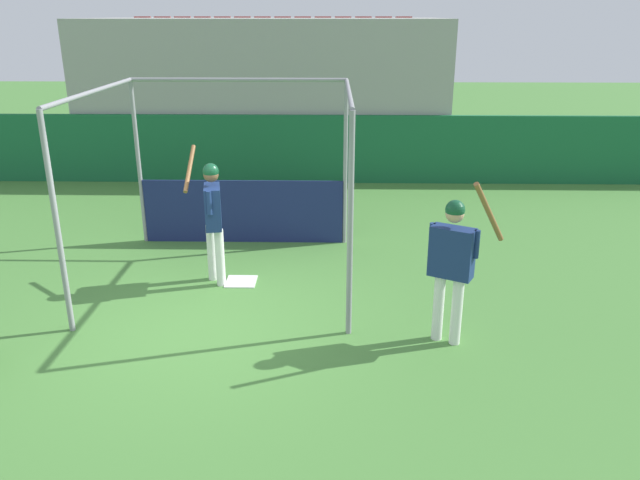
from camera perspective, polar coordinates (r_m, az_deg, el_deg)
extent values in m
plane|color=#477F38|center=(8.02, -11.08, -7.99)|extent=(60.00, 60.00, 0.00)
cube|color=#196038|center=(14.57, -5.48, 8.29)|extent=(24.00, 0.12, 1.56)
cube|color=#9E9E99|center=(16.43, -4.78, 13.26)|extent=(8.70, 4.00, 3.61)
cube|color=maroon|center=(15.69, -18.73, 11.26)|extent=(0.45, 0.40, 0.10)
cube|color=maroon|center=(15.83, -18.61, 12.19)|extent=(0.45, 0.06, 0.40)
cube|color=maroon|center=(15.51, -16.78, 11.37)|extent=(0.45, 0.40, 0.10)
cube|color=maroon|center=(15.65, -16.67, 12.31)|extent=(0.45, 0.06, 0.40)
cube|color=maroon|center=(15.35, -14.79, 11.48)|extent=(0.45, 0.40, 0.10)
cube|color=maroon|center=(15.50, -14.69, 12.42)|extent=(0.45, 0.06, 0.40)
cube|color=maroon|center=(15.22, -12.75, 11.57)|extent=(0.45, 0.40, 0.10)
cube|color=maroon|center=(15.36, -12.66, 12.52)|extent=(0.45, 0.06, 0.40)
cube|color=maroon|center=(15.09, -10.69, 11.65)|extent=(0.45, 0.40, 0.10)
cube|color=maroon|center=(15.24, -10.61, 12.60)|extent=(0.45, 0.06, 0.40)
cube|color=maroon|center=(14.99, -8.58, 11.71)|extent=(0.45, 0.40, 0.10)
cube|color=maroon|center=(15.14, -8.52, 12.67)|extent=(0.45, 0.06, 0.40)
cube|color=maroon|center=(14.91, -6.46, 11.76)|extent=(0.45, 0.40, 0.10)
cube|color=maroon|center=(15.06, -6.40, 12.73)|extent=(0.45, 0.06, 0.40)
cube|color=maroon|center=(14.85, -4.31, 11.80)|extent=(0.45, 0.40, 0.10)
cube|color=maroon|center=(15.00, -4.26, 12.76)|extent=(0.45, 0.06, 0.40)
cube|color=maroon|center=(14.81, -2.14, 11.81)|extent=(0.45, 0.40, 0.10)
cube|color=maroon|center=(14.96, -2.11, 12.78)|extent=(0.45, 0.06, 0.40)
cube|color=maroon|center=(14.79, 0.03, 11.82)|extent=(0.45, 0.40, 0.10)
cube|color=maroon|center=(14.93, 0.05, 12.79)|extent=(0.45, 0.06, 0.40)
cube|color=maroon|center=(14.79, 2.21, 11.80)|extent=(0.45, 0.40, 0.10)
cube|color=maroon|center=(14.93, 2.21, 12.77)|extent=(0.45, 0.06, 0.40)
cube|color=maroon|center=(14.81, 4.38, 11.77)|extent=(0.45, 0.40, 0.10)
cube|color=maroon|center=(14.95, 4.37, 12.74)|extent=(0.45, 0.06, 0.40)
cube|color=maroon|center=(14.85, 6.55, 11.72)|extent=(0.45, 0.40, 0.10)
cube|color=maroon|center=(14.99, 6.52, 12.69)|extent=(0.45, 0.06, 0.40)
cube|color=maroon|center=(14.91, 8.70, 11.66)|extent=(0.45, 0.40, 0.10)
cube|color=maroon|center=(15.05, 8.66, 12.62)|extent=(0.45, 0.06, 0.40)
cube|color=maroon|center=(16.39, -17.97, 13.09)|extent=(0.45, 0.40, 0.10)
cube|color=maroon|center=(16.54, -17.85, 13.96)|extent=(0.45, 0.06, 0.40)
cube|color=maroon|center=(16.22, -16.08, 13.22)|extent=(0.45, 0.40, 0.10)
cube|color=maroon|center=(16.37, -15.98, 14.09)|extent=(0.45, 0.06, 0.40)
cube|color=maroon|center=(16.07, -14.15, 13.33)|extent=(0.45, 0.40, 0.10)
cube|color=maroon|center=(16.22, -14.06, 14.21)|extent=(0.45, 0.06, 0.40)
cube|color=maroon|center=(15.94, -12.19, 13.43)|extent=(0.45, 0.40, 0.10)
cube|color=maroon|center=(16.09, -12.11, 14.32)|extent=(0.45, 0.06, 0.40)
cube|color=maroon|center=(15.82, -10.20, 13.51)|extent=(0.45, 0.40, 0.10)
cube|color=maroon|center=(15.98, -10.13, 14.41)|extent=(0.45, 0.06, 0.40)
cube|color=maroon|center=(15.73, -8.18, 13.58)|extent=(0.45, 0.40, 0.10)
cube|color=maroon|center=(15.88, -8.12, 14.48)|extent=(0.45, 0.06, 0.40)
cube|color=maroon|center=(15.65, -6.13, 13.64)|extent=(0.45, 0.40, 0.10)
cube|color=maroon|center=(15.80, -6.08, 14.54)|extent=(0.45, 0.06, 0.40)
cube|color=maroon|center=(15.59, -4.07, 13.67)|extent=(0.45, 0.40, 0.10)
cube|color=maroon|center=(15.74, -4.03, 14.58)|extent=(0.45, 0.06, 0.40)
cube|color=maroon|center=(15.55, -1.99, 13.69)|extent=(0.45, 0.40, 0.10)
cube|color=maroon|center=(15.71, -1.96, 14.60)|extent=(0.45, 0.06, 0.40)
cube|color=maroon|center=(15.53, 0.10, 13.70)|extent=(0.45, 0.40, 0.10)
cube|color=maroon|center=(15.69, 0.11, 14.60)|extent=(0.45, 0.06, 0.40)
cube|color=maroon|center=(15.53, 2.18, 13.68)|extent=(0.45, 0.40, 0.10)
cube|color=maroon|center=(15.68, 2.18, 14.59)|extent=(0.45, 0.06, 0.40)
cube|color=maroon|center=(15.55, 4.27, 13.65)|extent=(0.45, 0.40, 0.10)
cube|color=maroon|center=(15.70, 4.26, 14.56)|extent=(0.45, 0.06, 0.40)
cube|color=maroon|center=(15.59, 6.35, 13.60)|extent=(0.45, 0.40, 0.10)
cube|color=maroon|center=(15.74, 6.32, 14.51)|extent=(0.45, 0.06, 0.40)
cube|color=maroon|center=(15.64, 8.41, 13.54)|extent=(0.45, 0.40, 0.10)
cube|color=maroon|center=(15.80, 8.37, 14.44)|extent=(0.45, 0.06, 0.40)
cube|color=maroon|center=(17.11, -17.25, 14.77)|extent=(0.45, 0.40, 0.10)
cube|color=maroon|center=(17.26, -17.15, 15.59)|extent=(0.45, 0.06, 0.40)
cube|color=maroon|center=(16.95, -15.43, 14.90)|extent=(0.45, 0.40, 0.10)
cube|color=maroon|center=(17.11, -15.33, 15.72)|extent=(0.45, 0.06, 0.40)
cube|color=maroon|center=(16.81, -13.57, 15.02)|extent=(0.45, 0.40, 0.10)
cube|color=maroon|center=(16.96, -13.48, 15.85)|extent=(0.45, 0.06, 0.40)
cube|color=maroon|center=(16.68, -11.67, 15.12)|extent=(0.45, 0.40, 0.10)
cube|color=maroon|center=(16.84, -11.60, 15.95)|extent=(0.45, 0.06, 0.40)
cube|color=maroon|center=(16.57, -9.75, 15.21)|extent=(0.45, 0.40, 0.10)
cube|color=maroon|center=(16.73, -9.68, 16.05)|extent=(0.45, 0.06, 0.40)
cube|color=maroon|center=(16.48, -7.80, 15.28)|extent=(0.45, 0.40, 0.10)
cube|color=maroon|center=(16.64, -7.75, 16.12)|extent=(0.45, 0.06, 0.40)
cube|color=maroon|center=(16.40, -5.83, 15.34)|extent=(0.45, 0.40, 0.10)
cube|color=maroon|center=(16.56, -5.79, 16.18)|extent=(0.45, 0.06, 0.40)
cube|color=maroon|center=(16.35, -3.85, 15.38)|extent=(0.45, 0.40, 0.10)
cube|color=maroon|center=(16.51, -3.81, 16.22)|extent=(0.45, 0.06, 0.40)
cube|color=maroon|center=(16.31, -1.85, 15.40)|extent=(0.45, 0.40, 0.10)
cube|color=maroon|center=(16.47, -1.83, 16.25)|extent=(0.45, 0.06, 0.40)
cube|color=maroon|center=(16.29, 0.15, 15.40)|extent=(0.45, 0.40, 0.10)
cube|color=maroon|center=(16.45, 0.16, 16.25)|extent=(0.45, 0.06, 0.40)
cube|color=maroon|center=(16.29, 2.16, 15.39)|extent=(0.45, 0.40, 0.10)
cube|color=maroon|center=(16.45, 2.16, 16.24)|extent=(0.45, 0.06, 0.40)
cube|color=maroon|center=(16.31, 4.16, 15.36)|extent=(0.45, 0.40, 0.10)
cube|color=maroon|center=(16.47, 4.15, 16.21)|extent=(0.45, 0.06, 0.40)
cube|color=maroon|center=(16.34, 6.16, 15.31)|extent=(0.45, 0.40, 0.10)
cube|color=maroon|center=(16.50, 6.14, 16.16)|extent=(0.45, 0.06, 0.40)
cube|color=maroon|center=(16.40, 8.14, 15.24)|extent=(0.45, 0.40, 0.10)
cube|color=maroon|center=(16.56, 8.11, 16.09)|extent=(0.45, 0.06, 0.40)
cube|color=maroon|center=(17.85, -16.59, 16.31)|extent=(0.45, 0.40, 0.10)
cube|color=maroon|center=(18.01, -16.49, 17.08)|extent=(0.45, 0.06, 0.40)
cube|color=maroon|center=(17.69, -14.82, 16.44)|extent=(0.45, 0.40, 0.10)
cube|color=maroon|center=(17.86, -14.73, 17.22)|extent=(0.45, 0.06, 0.40)
cube|color=maroon|center=(17.55, -13.02, 16.56)|extent=(0.45, 0.40, 0.10)
cube|color=maroon|center=(17.72, -12.94, 17.34)|extent=(0.45, 0.06, 0.40)
cube|color=maroon|center=(17.43, -11.19, 16.67)|extent=(0.45, 0.40, 0.10)
cube|color=maroon|center=(17.60, -11.12, 17.45)|extent=(0.45, 0.06, 0.40)
cube|color=maroon|center=(17.33, -9.33, 16.76)|extent=(0.45, 0.40, 0.10)
cube|color=maroon|center=(17.49, -9.27, 17.54)|extent=(0.45, 0.06, 0.40)
cube|color=maroon|center=(17.24, -7.46, 16.83)|extent=(0.45, 0.40, 0.10)
cube|color=maroon|center=(17.41, -7.40, 17.62)|extent=(0.45, 0.06, 0.40)
cube|color=maroon|center=(17.17, -5.56, 16.89)|extent=(0.45, 0.40, 0.10)
cube|color=maroon|center=(17.34, -5.52, 17.68)|extent=(0.45, 0.06, 0.40)
cube|color=maroon|center=(17.11, -3.65, 16.93)|extent=(0.45, 0.40, 0.10)
cube|color=maroon|center=(17.28, -3.61, 17.72)|extent=(0.45, 0.06, 0.40)
cube|color=maroon|center=(17.08, -1.72, 16.95)|extent=(0.45, 0.40, 0.10)
cube|color=maroon|center=(17.25, -1.70, 17.75)|extent=(0.45, 0.06, 0.40)
cube|color=maroon|center=(17.06, 0.20, 16.96)|extent=(0.45, 0.40, 0.10)
cube|color=maroon|center=(17.23, 0.22, 17.75)|extent=(0.45, 0.06, 0.40)
cube|color=maroon|center=(17.06, 2.14, 16.95)|extent=(0.45, 0.40, 0.10)
cube|color=maroon|center=(17.23, 2.14, 17.74)|extent=(0.45, 0.06, 0.40)
cube|color=maroon|center=(17.08, 4.06, 16.91)|extent=(0.45, 0.40, 0.10)
cube|color=maroon|center=(17.25, 4.06, 17.71)|extent=(0.45, 0.06, 0.40)
cube|color=maroon|center=(17.11, 5.99, 16.87)|extent=(0.45, 0.40, 0.10)
cube|color=maroon|center=(17.28, 5.97, 17.66)|extent=(0.45, 0.06, 0.40)
cube|color=maroon|center=(17.16, 7.90, 16.80)|extent=(0.45, 0.40, 0.10)
cube|color=maroon|center=(17.33, 7.87, 17.59)|extent=(0.45, 0.06, 0.40)
cube|color=maroon|center=(18.60, -15.97, 17.72)|extent=(0.45, 0.40, 0.10)
cube|color=maroon|center=(18.76, -15.88, 18.45)|extent=(0.45, 0.06, 0.40)
cube|color=maroon|center=(18.45, -14.26, 17.86)|extent=(0.45, 0.40, 0.10)
cube|color=maroon|center=(18.62, -14.17, 18.59)|extent=(0.45, 0.06, 0.40)
cube|color=maroon|center=(18.32, -12.51, 17.98)|extent=(0.45, 0.40, 0.10)
cube|color=maroon|center=(18.49, -12.44, 18.71)|extent=(0.45, 0.06, 0.40)
cube|color=maroon|center=(18.20, -10.74, 18.08)|extent=(0.45, 0.40, 0.10)
cube|color=maroon|center=(18.37, -10.67, 18.82)|extent=(0.45, 0.06, 0.40)
cube|color=maroon|center=(18.10, -8.95, 18.17)|extent=(0.45, 0.40, 0.10)
cube|color=maroon|center=(18.27, -8.89, 18.91)|extent=(0.45, 0.06, 0.40)
cube|color=maroon|center=(18.01, -7.13, 18.25)|extent=(0.45, 0.40, 0.10)
cube|color=maroon|center=(18.19, -7.08, 18.99)|extent=(0.45, 0.06, 0.40)
cube|color=maroon|center=(17.95, -5.30, 18.31)|extent=(0.45, 0.40, 0.10)
cube|color=maroon|center=(18.12, -5.26, 19.05)|extent=(0.45, 0.06, 0.40)
cube|color=maroon|center=(17.90, -3.46, 18.35)|extent=(0.45, 0.40, 0.10)
cube|color=maroon|center=(18.07, -3.43, 19.09)|extent=(0.45, 0.06, 0.40)
cube|color=maroon|center=(17.86, -1.61, 18.37)|extent=(0.45, 0.40, 0.10)
cube|color=maroon|center=(18.04, -1.58, 19.12)|extent=(0.45, 0.06, 0.40)
cube|color=maroon|center=(17.84, 0.25, 18.38)|extent=(0.45, 0.40, 0.10)
cube|color=maroon|center=(18.02, 0.27, 19.12)|extent=(0.45, 0.06, 0.40)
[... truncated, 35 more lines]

